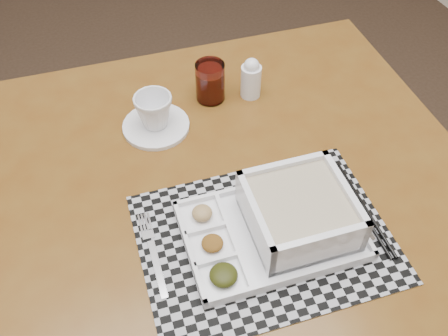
{
  "coord_description": "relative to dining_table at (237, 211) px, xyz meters",
  "views": [
    {
      "loc": [
        0.36,
        -0.58,
        1.52
      ],
      "look_at": [
        0.58,
        0.0,
        0.83
      ],
      "focal_mm": 40.0,
      "sensor_mm": 36.0,
      "label": 1
    }
  ],
  "objects": [
    {
      "name": "placemat",
      "position": [
        0.0,
        -0.13,
        0.08
      ],
      "size": [
        0.48,
        0.37,
        0.0
      ],
      "primitive_type": "cube",
      "rotation": [
        0.0,
        0.0,
        -0.07
      ],
      "color": "#9999A0",
      "rests_on": "dining_table"
    },
    {
      "name": "cup",
      "position": [
        -0.11,
        0.23,
        0.13
      ],
      "size": [
        0.09,
        0.09,
        0.08
      ],
      "primitive_type": "imported",
      "rotation": [
        0.0,
        0.0,
        0.12
      ],
      "color": "white",
      "rests_on": "saucer"
    },
    {
      "name": "fork",
      "position": [
        -0.2,
        -0.09,
        0.08
      ],
      "size": [
        0.03,
        0.19,
        0.0
      ],
      "color": "silver",
      "rests_on": "placemat"
    },
    {
      "name": "spoon",
      "position": [
        0.19,
        -0.07,
        0.08
      ],
      "size": [
        0.04,
        0.18,
        0.01
      ],
      "color": "silver",
      "rests_on": "placemat"
    },
    {
      "name": "dining_table",
      "position": [
        0.0,
        0.0,
        0.0
      ],
      "size": [
        1.06,
        1.06,
        0.75
      ],
      "color": "#5B3210",
      "rests_on": "ground"
    },
    {
      "name": "serving_tray",
      "position": [
        0.05,
        -0.13,
        0.11
      ],
      "size": [
        0.33,
        0.24,
        0.09
      ],
      "color": "white",
      "rests_on": "placemat"
    },
    {
      "name": "creamer_bottle",
      "position": [
        0.14,
        0.26,
        0.13
      ],
      "size": [
        0.05,
        0.05,
        0.1
      ],
      "color": "white",
      "rests_on": "dining_table"
    },
    {
      "name": "saucer",
      "position": [
        -0.11,
        0.23,
        0.08
      ],
      "size": [
        0.15,
        0.15,
        0.01
      ],
      "primitive_type": "cylinder",
      "color": "white",
      "rests_on": "dining_table"
    },
    {
      "name": "juice_glass",
      "position": [
        0.04,
        0.28,
        0.12
      ],
      "size": [
        0.07,
        0.07,
        0.1
      ],
      "color": "white",
      "rests_on": "dining_table"
    },
    {
      "name": "chopsticks",
      "position": [
        0.2,
        -0.14,
        0.08
      ],
      "size": [
        0.03,
        0.24,
        0.01
      ],
      "color": "black",
      "rests_on": "placemat"
    }
  ]
}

